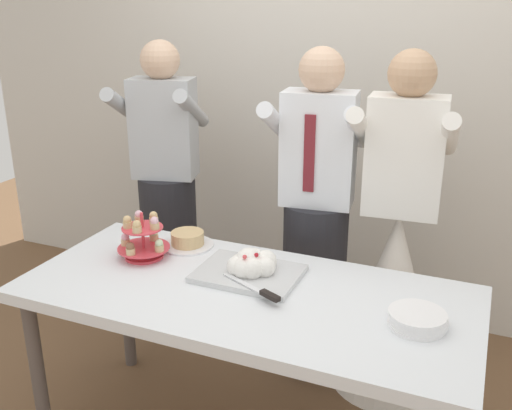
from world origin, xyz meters
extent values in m
cube|color=beige|center=(0.00, 1.44, 1.45)|extent=(5.20, 0.10, 2.90)
cube|color=silver|center=(0.00, 0.00, 0.75)|extent=(1.80, 0.80, 0.05)
cylinder|color=#564C47|center=(-0.82, -0.32, 0.36)|extent=(0.06, 0.06, 0.72)
cylinder|color=#564C47|center=(-0.82, 0.32, 0.36)|extent=(0.06, 0.06, 0.72)
cylinder|color=#564C47|center=(0.82, 0.32, 0.36)|extent=(0.06, 0.06, 0.72)
cylinder|color=#D83F4C|center=(-0.53, 0.10, 0.78)|extent=(0.17, 0.17, 0.01)
cylinder|color=#D83F4C|center=(-0.53, 0.10, 0.88)|extent=(0.01, 0.01, 0.21)
cylinder|color=#D83F4C|center=(-0.53, 0.10, 0.82)|extent=(0.23, 0.23, 0.01)
cylinder|color=#D1B784|center=(-0.44, 0.09, 0.84)|extent=(0.04, 0.04, 0.03)
sphere|color=beige|center=(-0.44, 0.09, 0.86)|extent=(0.04, 0.04, 0.04)
cylinder|color=#D1B784|center=(-0.53, 0.18, 0.84)|extent=(0.04, 0.04, 0.03)
sphere|color=beige|center=(-0.53, 0.18, 0.86)|extent=(0.04, 0.04, 0.04)
cylinder|color=#D1B784|center=(-0.62, 0.09, 0.84)|extent=(0.04, 0.04, 0.03)
sphere|color=#EAB7C6|center=(-0.62, 0.09, 0.86)|extent=(0.04, 0.04, 0.04)
cylinder|color=#D1B784|center=(-0.54, 0.01, 0.84)|extent=(0.04, 0.04, 0.03)
sphere|color=brown|center=(-0.54, 0.01, 0.86)|extent=(0.04, 0.04, 0.04)
cylinder|color=#D83F4C|center=(-0.53, 0.10, 0.92)|extent=(0.18, 0.18, 0.01)
cylinder|color=#D1B784|center=(-0.47, 0.10, 0.93)|extent=(0.04, 0.04, 0.03)
sphere|color=#EAB7C6|center=(-0.47, 0.10, 0.96)|extent=(0.04, 0.04, 0.04)
cylinder|color=#D1B784|center=(-0.51, 0.16, 0.93)|extent=(0.04, 0.04, 0.03)
sphere|color=#D6B27A|center=(-0.51, 0.16, 0.96)|extent=(0.04, 0.04, 0.04)
cylinder|color=#D1B784|center=(-0.58, 0.14, 0.93)|extent=(0.04, 0.04, 0.03)
sphere|color=#EAB7C6|center=(-0.58, 0.14, 0.96)|extent=(0.04, 0.04, 0.04)
cylinder|color=#D1B784|center=(-0.59, 0.07, 0.93)|extent=(0.04, 0.04, 0.03)
sphere|color=#D6B27A|center=(-0.59, 0.07, 0.96)|extent=(0.04, 0.04, 0.04)
cylinder|color=#D1B784|center=(-0.52, 0.04, 0.93)|extent=(0.04, 0.04, 0.03)
sphere|color=#D6B27A|center=(-0.52, 0.04, 0.96)|extent=(0.04, 0.04, 0.04)
cube|color=silver|center=(-0.03, 0.11, 0.79)|extent=(0.42, 0.31, 0.02)
sphere|color=white|center=(0.04, 0.11, 0.83)|extent=(0.09, 0.09, 0.09)
sphere|color=white|center=(0.02, 0.16, 0.83)|extent=(0.09, 0.09, 0.09)
sphere|color=white|center=(-0.03, 0.17, 0.83)|extent=(0.09, 0.09, 0.09)
sphere|color=white|center=(-0.06, 0.14, 0.83)|extent=(0.08, 0.08, 0.08)
sphere|color=white|center=(-0.07, 0.11, 0.83)|extent=(0.08, 0.08, 0.08)
sphere|color=white|center=(-0.07, 0.07, 0.83)|extent=(0.09, 0.09, 0.09)
sphere|color=white|center=(-0.03, 0.06, 0.83)|extent=(0.09, 0.09, 0.09)
sphere|color=white|center=(0.00, 0.07, 0.83)|extent=(0.09, 0.09, 0.09)
sphere|color=white|center=(-0.03, 0.11, 0.84)|extent=(0.11, 0.11, 0.11)
sphere|color=#2D1938|center=(-0.03, 0.11, 0.88)|extent=(0.02, 0.02, 0.02)
sphere|color=#B21923|center=(0.00, 0.10, 0.87)|extent=(0.02, 0.02, 0.02)
sphere|color=#B21923|center=(0.01, 0.09, 0.88)|extent=(0.02, 0.02, 0.02)
sphere|color=#DB474C|center=(-0.02, 0.05, 0.89)|extent=(0.02, 0.02, 0.02)
sphere|color=#DB474C|center=(-0.02, 0.10, 0.88)|extent=(0.02, 0.02, 0.02)
cube|color=silver|center=(0.00, -0.01, 0.80)|extent=(0.22, 0.12, 0.00)
cube|color=black|center=(0.14, -0.07, 0.81)|extent=(0.09, 0.06, 0.02)
cylinder|color=white|center=(0.67, -0.02, 0.78)|extent=(0.20, 0.20, 0.01)
cylinder|color=white|center=(0.67, -0.02, 0.79)|extent=(0.20, 0.20, 0.01)
cylinder|color=white|center=(0.67, -0.01, 0.80)|extent=(0.20, 0.20, 0.01)
cylinder|color=white|center=(0.67, -0.01, 0.81)|extent=(0.20, 0.20, 0.01)
cylinder|color=white|center=(0.67, -0.02, 0.82)|extent=(0.20, 0.20, 0.01)
cylinder|color=white|center=(-0.41, 0.28, 0.78)|extent=(0.24, 0.24, 0.01)
cylinder|color=#D6B27A|center=(-0.41, 0.28, 0.81)|extent=(0.15, 0.15, 0.06)
cylinder|color=#232328|center=(0.08, 0.69, 0.46)|extent=(0.32, 0.32, 0.92)
cube|color=white|center=(0.08, 0.69, 1.19)|extent=(0.36, 0.24, 0.54)
sphere|color=#D8B293|center=(0.08, 0.69, 1.55)|extent=(0.21, 0.21, 0.21)
cylinder|color=white|center=(-0.13, 0.67, 1.30)|extent=(0.13, 0.49, 0.28)
cylinder|color=white|center=(0.25, 0.71, 1.30)|extent=(0.13, 0.49, 0.28)
cube|color=maroon|center=(0.06, 0.59, 1.19)|extent=(0.05, 0.02, 0.36)
cone|color=white|center=(0.47, 0.71, 0.46)|extent=(0.56, 0.56, 0.92)
cube|color=white|center=(0.47, 0.71, 1.19)|extent=(0.35, 0.23, 0.54)
sphere|color=tan|center=(0.47, 0.71, 1.55)|extent=(0.21, 0.21, 0.21)
cylinder|color=white|center=(0.27, 0.70, 1.30)|extent=(0.11, 0.49, 0.28)
cylinder|color=white|center=(0.65, 0.73, 1.30)|extent=(0.11, 0.49, 0.28)
cylinder|color=#232328|center=(-0.84, 0.80, 0.46)|extent=(0.32, 0.32, 0.92)
cube|color=#B2B7BC|center=(-0.84, 0.80, 1.19)|extent=(0.38, 0.28, 0.54)
sphere|color=#D8B293|center=(-0.84, 0.80, 1.55)|extent=(0.21, 0.21, 0.21)
cylinder|color=#B2B7BC|center=(-1.05, 0.75, 1.30)|extent=(0.20, 0.49, 0.28)
cylinder|color=#B2B7BC|center=(-0.68, 0.85, 1.30)|extent=(0.20, 0.49, 0.28)
cube|color=maroon|center=(-0.87, 0.70, 1.19)|extent=(0.05, 0.02, 0.36)
camera|label=1|loc=(0.83, -1.85, 1.85)|focal=40.40mm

